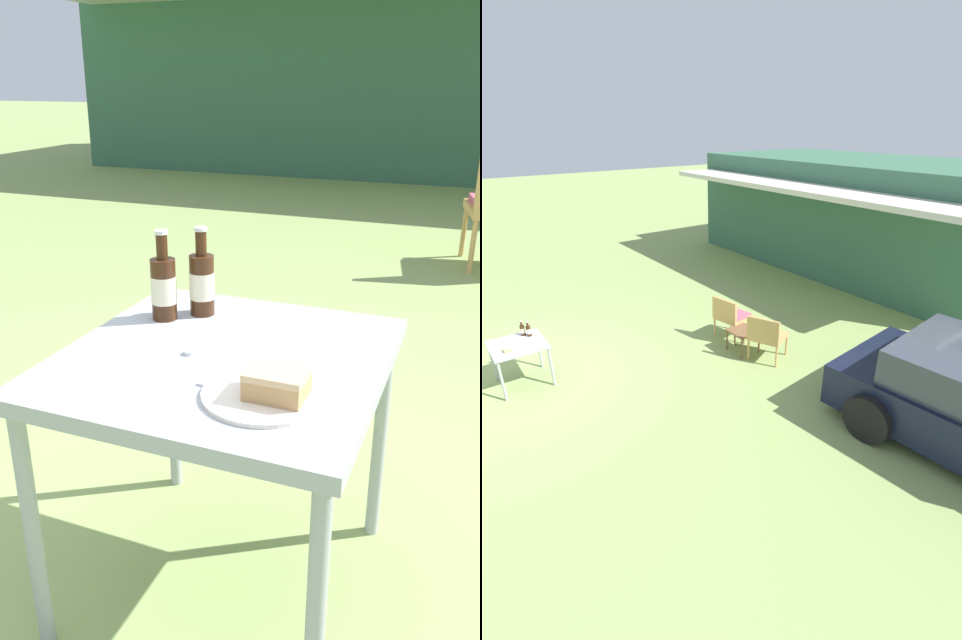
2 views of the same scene
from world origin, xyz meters
TOP-DOWN VIEW (x-y plane):
  - ground_plane at (0.00, 0.00)m, footprint 60.00×60.00m
  - cabin_building at (-0.90, 9.45)m, footprint 9.06×5.54m
  - wicker_chair_cushioned at (0.70, 3.58)m, footprint 0.66×0.63m
  - wicker_chair_plain at (1.71, 3.57)m, footprint 0.75×0.73m
  - garden_side_table at (1.24, 3.44)m, footprint 0.47×0.44m
  - patio_table at (0.00, 0.00)m, footprint 0.76×0.79m
  - cake_on_plate at (0.18, -0.18)m, footprint 0.26×0.26m
  - cola_bottle_near at (-0.16, 0.23)m, footprint 0.07×0.07m
  - cola_bottle_far at (-0.25, 0.15)m, footprint 0.07×0.07m
  - fork at (0.10, -0.19)m, footprint 0.19×0.03m
  - loose_bottle_cap at (-0.08, -0.04)m, footprint 0.03×0.03m

SIDE VIEW (x-z plane):
  - ground_plane at x=0.00m, z-range 0.00..0.00m
  - garden_side_table at x=1.24m, z-range 0.16..0.57m
  - wicker_chair_cushioned at x=0.70m, z-range 0.06..0.91m
  - wicker_chair_plain at x=1.71m, z-range 0.07..0.91m
  - patio_table at x=0.00m, z-range 0.28..0.98m
  - fork at x=0.10m, z-range 0.70..0.71m
  - loose_bottle_cap at x=-0.08m, z-range 0.70..0.71m
  - cake_on_plate at x=0.18m, z-range 0.69..0.76m
  - cola_bottle_near at x=-0.16m, z-range 0.67..0.92m
  - cola_bottle_far at x=-0.25m, z-range 0.67..0.92m
  - cabin_building at x=-0.90m, z-range 0.01..2.89m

